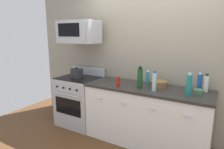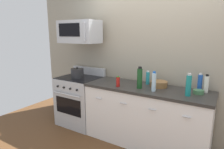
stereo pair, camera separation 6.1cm
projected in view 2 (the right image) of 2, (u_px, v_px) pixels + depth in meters
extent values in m
plane|color=brown|center=(144.00, 142.00, 3.11)|extent=(6.00, 6.00, 0.00)
cube|color=#9E937F|center=(157.00, 57.00, 3.17)|extent=(5.00, 0.10, 2.70)
cube|color=white|center=(145.00, 117.00, 3.02)|extent=(1.88, 0.62, 0.88)
cube|color=#2D2B28|center=(146.00, 89.00, 2.92)|extent=(1.91, 0.65, 0.04)
cube|color=black|center=(137.00, 148.00, 2.87)|extent=(1.88, 0.02, 0.10)
cylinder|color=silver|center=(99.00, 98.00, 3.03)|extent=(0.10, 0.02, 0.02)
cylinder|color=silver|center=(123.00, 104.00, 2.81)|extent=(0.10, 0.02, 0.02)
cylinder|color=silver|center=(152.00, 110.00, 2.58)|extent=(0.10, 0.02, 0.02)
cylinder|color=silver|center=(186.00, 117.00, 2.36)|extent=(0.10, 0.02, 0.02)
cube|color=#B7BABF|center=(80.00, 101.00, 3.70)|extent=(0.76, 0.64, 0.91)
cube|color=black|center=(68.00, 106.00, 3.43)|extent=(0.58, 0.01, 0.30)
cylinder|color=#B7BABF|center=(66.00, 95.00, 3.36)|extent=(0.61, 0.02, 0.02)
cube|color=#B7BABF|center=(89.00, 71.00, 3.83)|extent=(0.76, 0.06, 0.16)
cube|color=black|center=(79.00, 77.00, 3.60)|extent=(0.73, 0.61, 0.01)
cylinder|color=black|center=(58.00, 86.00, 3.47)|extent=(0.04, 0.02, 0.04)
cylinder|color=black|center=(64.00, 88.00, 3.39)|extent=(0.04, 0.02, 0.04)
cylinder|color=black|center=(70.00, 89.00, 3.31)|extent=(0.04, 0.02, 0.04)
cylinder|color=black|center=(77.00, 90.00, 3.23)|extent=(0.04, 0.02, 0.04)
cube|color=#B7BABF|center=(79.00, 32.00, 3.47)|extent=(0.74, 0.40, 0.40)
cube|color=black|center=(69.00, 30.00, 3.32)|extent=(0.48, 0.01, 0.22)
cube|color=#B7BABF|center=(84.00, 32.00, 3.13)|extent=(0.02, 0.04, 0.30)
cylinder|color=silver|center=(154.00, 82.00, 2.71)|extent=(0.06, 0.06, 0.26)
cylinder|color=blue|center=(154.00, 72.00, 2.68)|extent=(0.04, 0.04, 0.03)
cylinder|color=silver|center=(206.00, 84.00, 2.65)|extent=(0.06, 0.06, 0.23)
cylinder|color=black|center=(207.00, 75.00, 2.63)|extent=(0.04, 0.04, 0.02)
cylinder|color=#19471E|center=(140.00, 79.00, 2.85)|extent=(0.08, 0.08, 0.30)
cylinder|color=black|center=(140.00, 68.00, 2.82)|extent=(0.05, 0.05, 0.03)
cylinder|color=#197F7A|center=(189.00, 86.00, 2.51)|extent=(0.07, 0.07, 0.27)
cylinder|color=beige|center=(189.00, 74.00, 2.47)|extent=(0.05, 0.05, 0.03)
cylinder|color=#1E4CA5|center=(200.00, 83.00, 2.72)|extent=(0.06, 0.06, 0.24)
cylinder|color=silver|center=(201.00, 74.00, 2.69)|extent=(0.04, 0.04, 0.02)
cylinder|color=teal|center=(148.00, 78.00, 3.09)|extent=(0.06, 0.06, 0.20)
cylinder|color=white|center=(148.00, 71.00, 3.07)|extent=(0.04, 0.04, 0.02)
cylinder|color=#B21914|center=(118.00, 82.00, 2.96)|extent=(0.05, 0.05, 0.15)
cylinder|color=#19721E|center=(118.00, 77.00, 2.94)|extent=(0.04, 0.04, 0.01)
cylinder|color=#477A4C|center=(198.00, 92.00, 2.61)|extent=(0.14, 0.14, 0.05)
torus|color=#477A4C|center=(199.00, 90.00, 2.61)|extent=(0.14, 0.14, 0.01)
cylinder|color=#477A4C|center=(198.00, 93.00, 2.62)|extent=(0.08, 0.08, 0.01)
cylinder|color=brown|center=(159.00, 84.00, 2.95)|extent=(0.26, 0.26, 0.09)
torus|color=brown|center=(159.00, 82.00, 2.94)|extent=(0.26, 0.26, 0.01)
cylinder|color=brown|center=(159.00, 86.00, 2.96)|extent=(0.14, 0.14, 0.01)
cylinder|color=#262628|center=(77.00, 73.00, 3.54)|extent=(0.23, 0.23, 0.17)
sphere|color=black|center=(77.00, 68.00, 3.52)|extent=(0.04, 0.04, 0.04)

